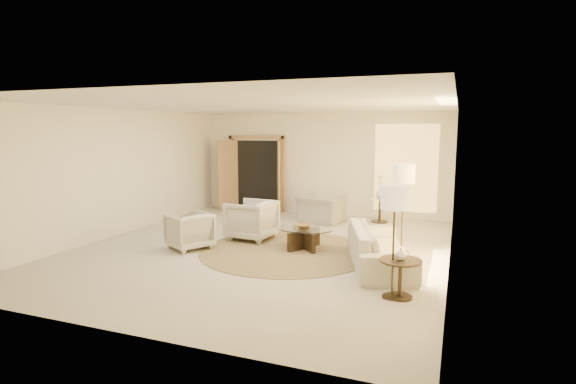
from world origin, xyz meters
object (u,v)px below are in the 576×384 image
(side_vase, at_px, (380,194))
(side_table, at_px, (380,207))
(floor_lamp_near, at_px, (404,178))
(end_vase, at_px, (401,254))
(sofa, at_px, (379,246))
(armchair_right, at_px, (189,229))
(end_table, at_px, (400,272))
(floor_lamp_far, at_px, (395,202))
(armchair_left, at_px, (252,218))
(bowl, at_px, (304,226))
(accent_chair, at_px, (321,205))
(coffee_table, at_px, (304,236))

(side_vase, bearing_deg, side_table, -104.04)
(floor_lamp_near, bearing_deg, end_vase, -83.77)
(sofa, relative_size, armchair_right, 2.96)
(armchair_right, distance_m, end_vase, 4.40)
(end_table, height_order, floor_lamp_far, floor_lamp_far)
(sofa, height_order, end_vase, end_vase)
(armchair_left, height_order, bowl, armchair_left)
(armchair_right, relative_size, accent_chair, 0.75)
(armchair_left, xyz_separation_m, end_table, (3.40, -2.33, -0.09))
(sofa, height_order, side_table, sofa)
(armchair_right, height_order, end_table, armchair_right)
(accent_chair, relative_size, end_table, 1.80)
(sofa, xyz_separation_m, end_table, (0.52, -1.40, 0.04))
(sofa, xyz_separation_m, armchair_left, (-2.89, 0.93, 0.12))
(accent_chair, xyz_separation_m, floor_lamp_far, (2.41, -4.55, 0.90))
(armchair_left, xyz_separation_m, bowl, (1.32, -0.37, -0.00))
(sofa, relative_size, bowl, 7.62)
(accent_chair, xyz_separation_m, coffee_table, (0.42, -2.54, -0.19))
(side_table, bearing_deg, armchair_right, -128.40)
(armchair_left, distance_m, side_table, 3.59)
(armchair_right, distance_m, end_table, 4.39)
(armchair_left, xyz_separation_m, coffee_table, (1.32, -0.37, -0.20))
(coffee_table, relative_size, end_vase, 7.88)
(accent_chair, bearing_deg, armchair_right, 72.15)
(end_table, bearing_deg, end_vase, 0.00)
(floor_lamp_near, distance_m, side_vase, 3.00)
(end_table, height_order, end_vase, end_vase)
(floor_lamp_far, bearing_deg, floor_lamp_near, 93.71)
(floor_lamp_far, bearing_deg, coffee_table, 134.68)
(sofa, relative_size, coffee_table, 1.75)
(end_table, bearing_deg, floor_lamp_far, -154.99)
(armchair_right, relative_size, bowl, 2.57)
(armchair_right, xyz_separation_m, coffee_table, (2.14, 0.77, -0.13))
(bowl, bearing_deg, end_vase, -43.24)
(bowl, bearing_deg, coffee_table, 180.00)
(accent_chair, distance_m, bowl, 2.57)
(floor_lamp_far, bearing_deg, sofa, 106.14)
(end_vase, xyz_separation_m, side_vase, (-1.13, 5.11, 0.10))
(coffee_table, bearing_deg, end_table, -43.24)
(floor_lamp_near, bearing_deg, armchair_right, -164.07)
(accent_chair, distance_m, end_vase, 5.15)
(accent_chair, relative_size, floor_lamp_far, 0.65)
(sofa, distance_m, side_table, 3.76)
(coffee_table, bearing_deg, sofa, -19.80)
(floor_lamp_near, relative_size, floor_lamp_far, 1.07)
(end_table, height_order, bowl, end_table)
(armchair_left, height_order, end_vase, armchair_left)
(sofa, height_order, coffee_table, sofa)
(side_vase, bearing_deg, end_table, -77.55)
(armchair_left, distance_m, accent_chair, 2.35)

